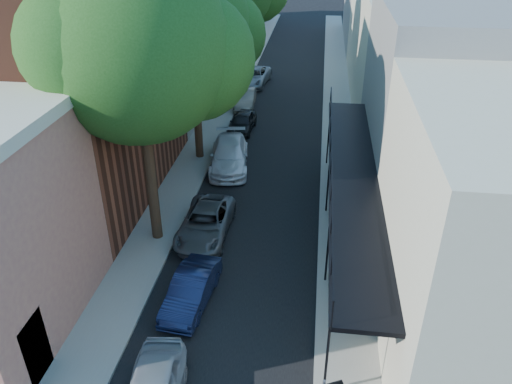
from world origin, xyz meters
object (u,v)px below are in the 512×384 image
(parked_car_c, at_px, (206,223))
(parked_car_g, at_px, (253,77))
(parked_car_d, at_px, (229,155))
(parked_car_e, at_px, (242,122))
(parked_car_f, at_px, (245,99))
(oak_mid, at_px, (201,29))
(parked_car_b, at_px, (191,290))
(oak_near, at_px, (150,51))

(parked_car_c, distance_m, parked_car_g, 21.25)
(parked_car_d, xyz_separation_m, parked_car_e, (-0.06, 5.09, -0.11))
(parked_car_d, bearing_deg, parked_car_f, 85.83)
(oak_mid, bearing_deg, parked_car_c, -78.18)
(parked_car_c, xyz_separation_m, parked_car_d, (-0.14, 6.56, 0.10))
(parked_car_f, distance_m, parked_car_g, 5.27)
(parked_car_b, height_order, parked_car_e, parked_car_e)
(parked_car_e, distance_m, parked_car_f, 4.33)
(parked_car_g, bearing_deg, oak_mid, -87.66)
(oak_near, xyz_separation_m, parked_car_b, (1.97, -3.98, -7.29))
(parked_car_e, bearing_deg, oak_mid, -105.97)
(parked_car_b, relative_size, parked_car_e, 1.02)
(oak_mid, relative_size, parked_car_d, 2.10)
(oak_near, xyz_separation_m, parked_car_g, (0.77, 21.50, -7.21))
(oak_near, xyz_separation_m, parked_car_f, (0.89, 16.23, -7.25))
(oak_near, relative_size, parked_car_f, 2.98)
(oak_near, distance_m, parked_car_f, 17.79)
(parked_car_b, bearing_deg, parked_car_f, 98.83)
(oak_near, bearing_deg, oak_mid, 90.37)
(parked_car_b, distance_m, parked_car_f, 20.24)
(oak_mid, height_order, parked_car_e, oak_mid)
(oak_mid, height_order, parked_car_b, oak_mid)
(parked_car_b, distance_m, parked_car_d, 10.83)
(parked_car_b, bearing_deg, parked_car_c, 101.25)
(oak_near, height_order, parked_car_b, oak_near)
(oak_mid, bearing_deg, oak_near, -89.63)
(parked_car_b, height_order, parked_car_g, parked_car_g)
(parked_car_b, distance_m, parked_car_e, 15.92)
(oak_near, xyz_separation_m, parked_car_d, (1.42, 6.83, -7.17))
(oak_mid, relative_size, parked_car_b, 2.87)
(parked_car_f, bearing_deg, parked_car_g, 88.25)
(parked_car_d, xyz_separation_m, parked_car_g, (-0.66, 14.67, -0.04))
(parked_car_f, bearing_deg, parked_car_d, -89.87)
(parked_car_b, relative_size, parked_car_c, 0.82)
(parked_car_d, bearing_deg, oak_mid, 134.93)
(parked_car_d, distance_m, parked_car_e, 5.10)
(oak_near, height_order, parked_car_c, oak_near)
(oak_mid, height_order, parked_car_c, oak_mid)
(parked_car_d, xyz_separation_m, parked_car_f, (-0.53, 9.40, -0.07))
(oak_near, distance_m, parked_car_e, 14.04)
(parked_car_c, height_order, parked_car_d, parked_car_d)
(oak_near, distance_m, parked_car_c, 7.44)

